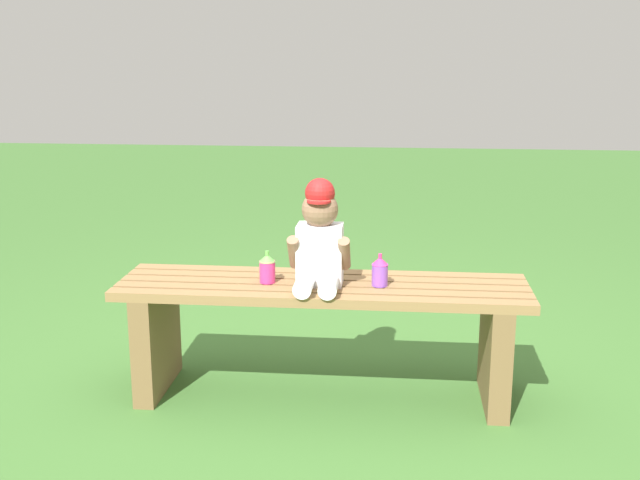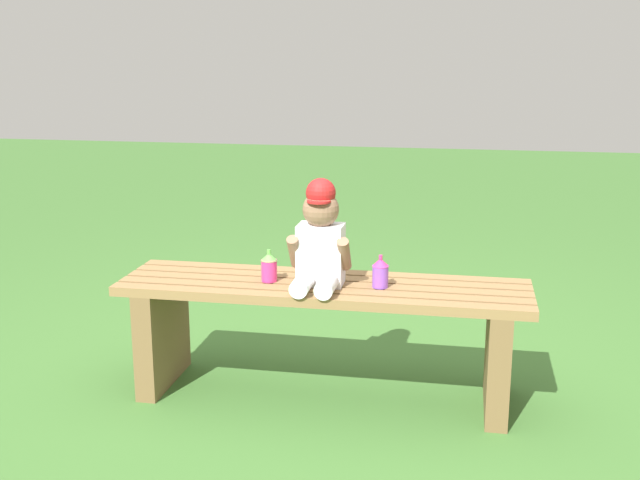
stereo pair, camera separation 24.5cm
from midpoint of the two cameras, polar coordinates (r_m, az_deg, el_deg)
ground_plane at (r=3.15m, az=2.51°, el=-11.16°), size 16.00×16.00×0.00m
park_bench at (r=3.04m, az=2.57°, el=-5.91°), size 1.56×0.40×0.46m
child_figure at (r=2.91m, az=2.40°, el=0.00°), size 0.23×0.27×0.40m
sippy_cup_left at (r=2.99m, az=-1.38°, el=-1.96°), size 0.06×0.06×0.12m
sippy_cup_right at (r=2.94m, az=6.79°, el=-2.36°), size 0.06×0.06×0.12m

